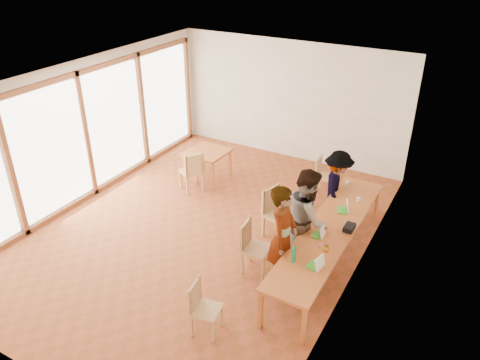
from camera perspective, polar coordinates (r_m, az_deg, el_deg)
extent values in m
plane|color=#9D4626|center=(9.41, -4.36, -6.01)|extent=(8.00, 8.00, 0.00)
cube|color=white|center=(11.93, 6.10, 9.57)|extent=(6.00, 0.10, 3.00)
cube|color=white|center=(6.29, -25.71, -11.98)|extent=(6.00, 0.10, 3.00)
cube|color=white|center=(7.58, 14.57, -2.69)|extent=(0.10, 8.00, 3.00)
cube|color=white|center=(10.48, -18.38, 5.60)|extent=(0.10, 8.00, 3.00)
cube|color=white|center=(8.11, -5.14, 11.94)|extent=(6.00, 8.00, 0.04)
cube|color=#CC662D|center=(8.23, 10.91, -5.97)|extent=(0.80, 4.00, 0.05)
cube|color=#CC662D|center=(7.13, 2.51, -15.49)|extent=(0.06, 0.06, 0.70)
cube|color=#CC662D|center=(10.10, 12.61, -1.76)|extent=(0.06, 0.06, 0.70)
cube|color=#CC662D|center=(6.95, 7.75, -17.27)|extent=(0.06, 0.06, 0.70)
cube|color=#CC662D|center=(9.97, 16.31, -2.69)|extent=(0.06, 0.06, 0.70)
cube|color=#CC662D|center=(10.90, -4.02, 3.43)|extent=(0.90, 0.90, 0.05)
cube|color=#CC662D|center=(10.98, -6.77, 1.31)|extent=(0.05, 0.05, 0.70)
cube|color=#CC662D|center=(11.55, -4.54, 2.84)|extent=(0.05, 0.05, 0.70)
cube|color=#CC662D|center=(10.58, -3.33, 0.38)|extent=(0.05, 0.05, 0.70)
cube|color=#CC662D|center=(11.17, -1.19, 2.01)|extent=(0.05, 0.05, 0.70)
cube|color=#E0B370|center=(7.05, -4.12, -15.54)|extent=(0.46, 0.46, 0.04)
cube|color=#E0B370|center=(6.95, -5.58, -13.81)|extent=(0.10, 0.40, 0.42)
cube|color=#E0B370|center=(8.10, 2.02, -8.37)|extent=(0.49, 0.49, 0.04)
cube|color=#E0B370|center=(8.01, 0.70, -6.59)|extent=(0.09, 0.45, 0.46)
cube|color=#E0B370|center=(8.96, 4.70, -4.30)|extent=(0.58, 0.58, 0.04)
cube|color=#E0B370|center=(8.94, 3.76, -2.34)|extent=(0.17, 0.46, 0.49)
cube|color=#E0B370|center=(10.62, 10.38, 0.39)|extent=(0.42, 0.42, 0.04)
cube|color=#E0B370|center=(10.56, 9.56, 1.68)|extent=(0.06, 0.40, 0.41)
cube|color=#E0B370|center=(10.61, -5.96, 1.04)|extent=(0.62, 0.62, 0.04)
cube|color=#E0B370|center=(10.33, -5.58, 1.86)|extent=(0.27, 0.40, 0.47)
imported|color=gray|center=(7.57, 5.22, -6.99)|extent=(0.54, 0.73, 1.85)
imported|color=gray|center=(8.10, 8.19, -4.64)|extent=(1.01, 1.11, 1.85)
imported|color=gray|center=(9.45, 11.72, -0.90)|extent=(0.85, 1.13, 1.54)
cube|color=green|center=(7.33, 9.06, -10.23)|extent=(0.21, 0.27, 0.03)
cube|color=white|center=(7.24, 9.71, -9.93)|extent=(0.11, 0.23, 0.20)
cube|color=green|center=(8.00, 9.46, -6.61)|extent=(0.16, 0.23, 0.02)
cube|color=white|center=(7.93, 10.05, -6.27)|extent=(0.07, 0.21, 0.19)
cube|color=green|center=(8.74, 12.37, -3.61)|extent=(0.24, 0.29, 0.03)
cube|color=white|center=(8.70, 13.00, -3.16)|extent=(0.14, 0.23, 0.20)
imported|color=orange|center=(7.65, 10.43, -8.19)|extent=(0.14, 0.14, 0.09)
cylinder|color=#187B44|center=(7.28, 6.56, -9.02)|extent=(0.07, 0.07, 0.28)
cylinder|color=silver|center=(9.08, 14.23, -2.34)|extent=(0.07, 0.07, 0.09)
cylinder|color=white|center=(9.66, 12.95, -0.32)|extent=(0.08, 0.08, 0.06)
cube|color=#D04A84|center=(7.77, 9.75, -7.80)|extent=(0.05, 0.10, 0.01)
cube|color=black|center=(8.22, 13.18, -5.67)|extent=(0.16, 0.26, 0.09)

